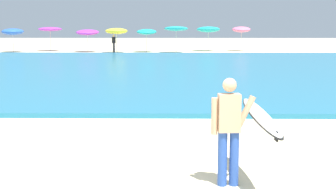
{
  "coord_description": "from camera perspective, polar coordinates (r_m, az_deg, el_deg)",
  "views": [
    {
      "loc": [
        0.46,
        -7.02,
        2.56
      ],
      "look_at": [
        0.29,
        2.91,
        1.1
      ],
      "focal_mm": 51.54,
      "sensor_mm": 36.0,
      "label": 1
    }
  ],
  "objects": [
    {
      "name": "beach_umbrella_7",
      "position": [
        45.99,
        8.67,
        7.61
      ],
      "size": [
        1.71,
        1.74,
        2.35
      ],
      "color": "beige",
      "rests_on": "ground"
    },
    {
      "name": "beach_umbrella_5",
      "position": [
        42.77,
        0.96,
        7.79
      ],
      "size": [
        2.11,
        2.12,
        2.38
      ],
      "color": "beige",
      "rests_on": "ground"
    },
    {
      "name": "surfer_with_board",
      "position": [
        7.68,
        8.86,
        -3.28
      ],
      "size": [
        1.01,
        2.36,
        1.73
      ],
      "color": "#284CA3",
      "rests_on": "ground"
    },
    {
      "name": "beach_umbrella_4",
      "position": [
        43.87,
        -2.55,
        7.42
      ],
      "size": [
        1.8,
        1.83,
        2.15
      ],
      "color": "beige",
      "rests_on": "ground"
    },
    {
      "name": "sea",
      "position": [
        27.0,
        -0.0,
        3.08
      ],
      "size": [
        120.0,
        28.0,
        0.14
      ],
      "primitive_type": "cube",
      "color": "teal",
      "rests_on": "ground"
    },
    {
      "name": "beach_umbrella_1",
      "position": [
        46.9,
        -13.77,
        7.52
      ],
      "size": [
        2.21,
        2.21,
        2.25
      ],
      "color": "beige",
      "rests_on": "ground"
    },
    {
      "name": "beach_umbrella_6",
      "position": [
        45.58,
        4.79,
        7.68
      ],
      "size": [
        2.16,
        2.18,
        2.34
      ],
      "color": "beige",
      "rests_on": "ground"
    },
    {
      "name": "beach_umbrella_3",
      "position": [
        43.28,
        -6.12,
        7.47
      ],
      "size": [
        1.98,
        1.98,
        2.18
      ],
      "color": "beige",
      "rests_on": "ground"
    },
    {
      "name": "beachgoer_near_row_left",
      "position": [
        43.57,
        -6.43,
        6.07
      ],
      "size": [
        0.32,
        0.2,
        1.58
      ],
      "color": "#383842",
      "rests_on": "ground"
    },
    {
      "name": "beach_umbrella_0",
      "position": [
        45.9,
        -17.89,
        7.08
      ],
      "size": [
        1.94,
        1.96,
        2.17
      ],
      "color": "beige",
      "rests_on": "ground"
    },
    {
      "name": "beach_umbrella_2",
      "position": [
        44.76,
        -9.49,
        7.27
      ],
      "size": [
        2.08,
        2.12,
        2.12
      ],
      "color": "beige",
      "rests_on": "ground"
    }
  ]
}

